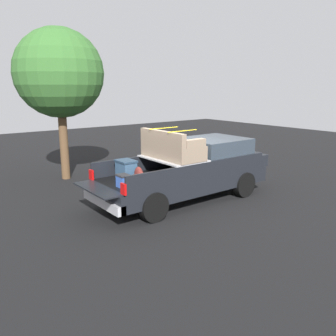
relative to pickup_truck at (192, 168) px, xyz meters
name	(u,v)px	position (x,y,z in m)	size (l,w,h in m)	color
ground_plane	(183,200)	(-0.34, 0.00, -0.95)	(40.00, 40.00, 0.00)	black
pickup_truck	(192,168)	(0.00, 0.00, 0.00)	(6.05, 2.06, 2.23)	black
tree_background	(59,74)	(-2.23, 4.72, 2.92)	(3.18, 3.18, 5.49)	brown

